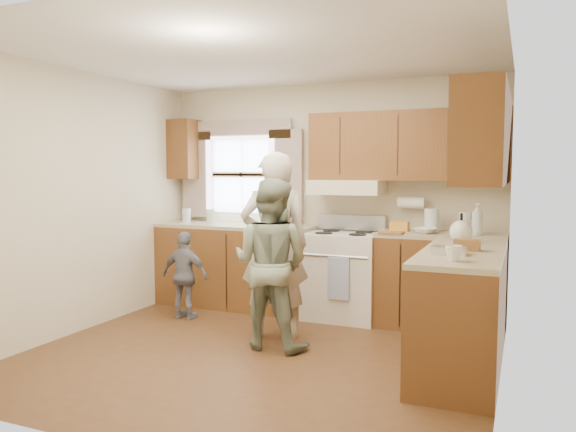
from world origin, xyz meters
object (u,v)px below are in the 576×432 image
at_px(stove, 344,274).
at_px(child, 185,275).
at_px(woman_left, 274,246).
at_px(woman_right, 271,264).

distance_m(stove, child, 1.66).
relative_size(stove, child, 1.17).
bearing_deg(woman_left, stove, -138.74).
distance_m(woman_left, child, 1.22).
bearing_deg(woman_right, child, -19.69).
bearing_deg(woman_left, woman_right, 81.89).
height_order(woman_right, child, woman_right).
bearing_deg(woman_right, woman_left, -69.41).
distance_m(woman_left, woman_right, 0.31).
xyz_separation_m(stove, woman_right, (-0.30, -1.19, 0.28)).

